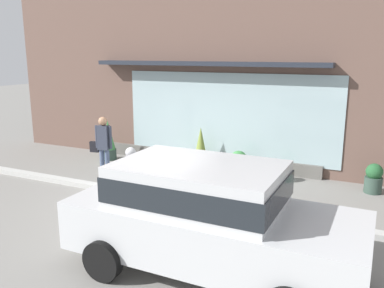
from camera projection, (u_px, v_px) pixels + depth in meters
ground_plane at (155, 196)px, 9.43m from camera, size 60.00×60.00×0.00m
curb_strip at (150, 196)px, 9.24m from camera, size 14.00×0.24×0.12m
storefront at (209, 75)px, 11.65m from camera, size 14.00×0.81×5.40m
fire_hydrant at (131, 166)px, 10.20m from camera, size 0.42×0.39×0.96m
pedestrian_with_handbag at (103, 144)px, 10.37m from camera, size 0.63×0.25×1.68m
parked_car_silver at (207, 213)px, 5.97m from camera, size 4.39×1.97×1.70m
potted_plant_trailing_edge at (108, 141)px, 12.52m from camera, size 0.46×0.46×1.24m
potted_plant_low_front at (374, 178)px, 9.56m from camera, size 0.41×0.41×0.72m
potted_plant_window_right at (277, 170)px, 10.41m from camera, size 0.38×0.38×0.54m
potted_plant_window_center at (201, 149)px, 11.56m from camera, size 0.46×0.46×1.20m
potted_plant_near_hydrant at (238, 163)px, 10.92m from camera, size 0.47×0.47×0.69m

